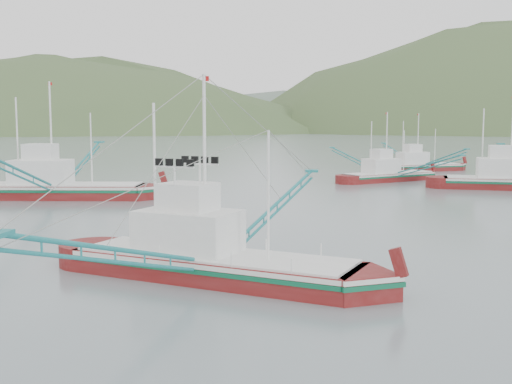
# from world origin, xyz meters

# --- Properties ---
(ground) EXTENTS (1200.00, 1200.00, 0.00)m
(ground) POSITION_xyz_m (0.00, 0.00, 0.00)
(ground) COLOR slate
(ground) RESTS_ON ground
(main_boat) EXTENTS (14.40, 24.50, 10.23)m
(main_boat) POSITION_xyz_m (-1.10, -2.21, 2.02)
(main_boat) COLOR #630F0E
(main_boat) RESTS_ON ground
(bg_boat_far) EXTENTS (17.22, 19.60, 9.05)m
(bg_boat_far) POSITION_xyz_m (11.18, 48.21, 1.94)
(bg_boat_far) COLOR #630F0E
(bg_boat_far) RESTS_ON ground
(bg_boat_left) EXTENTS (16.53, 29.28, 11.88)m
(bg_boat_left) POSITION_xyz_m (-21.69, 26.72, 1.66)
(bg_boat_left) COLOR #630F0E
(bg_boat_left) RESTS_ON ground
(bg_boat_extra) EXTENTS (12.61, 21.25, 9.05)m
(bg_boat_extra) POSITION_xyz_m (17.05, 64.74, 1.84)
(bg_boat_extra) COLOR #630F0E
(bg_boat_extra) RESTS_ON ground
(headland_left) EXTENTS (448.00, 308.00, 210.00)m
(headland_left) POSITION_xyz_m (-180.00, 360.00, 0.00)
(headland_left) COLOR #3E552C
(headland_left) RESTS_ON ground
(ridge_distant) EXTENTS (960.00, 400.00, 240.00)m
(ridge_distant) POSITION_xyz_m (30.00, 560.00, 0.00)
(ridge_distant) COLOR slate
(ridge_distant) RESTS_ON ground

